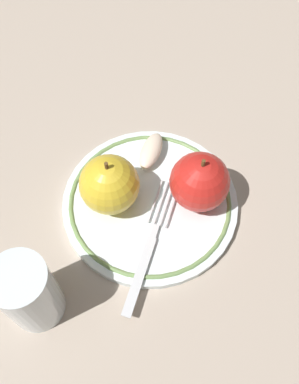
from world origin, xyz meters
name	(u,v)px	position (x,y,z in m)	size (l,w,h in m)	color
ground_plane	(140,213)	(0.00, 0.00, 0.00)	(2.00, 2.00, 0.00)	#B2A190
plate	(150,202)	(0.02, 0.00, 0.01)	(0.23, 0.23, 0.01)	white
apple_red_whole	(109,185)	(-0.02, 0.03, 0.05)	(0.08, 0.08, 0.09)	gold
apple_second_whole	(200,182)	(0.07, -0.04, 0.05)	(0.08, 0.08, 0.09)	red
apple_slice_front	(151,151)	(0.07, 0.05, 0.02)	(0.06, 0.03, 0.02)	#F5DDC2
fork	(149,248)	(-0.03, -0.05, 0.02)	(0.17, 0.12, 0.00)	silver
drinking_glass	(29,293)	(-0.17, -0.02, 0.05)	(0.06, 0.06, 0.11)	silver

